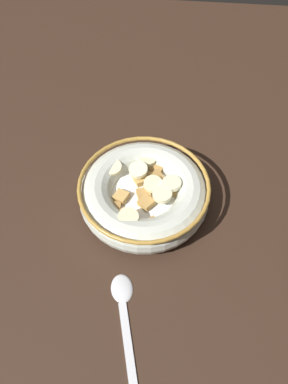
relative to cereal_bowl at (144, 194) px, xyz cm
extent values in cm
cube|color=#332116|center=(0.00, 0.00, -3.63)|extent=(118.24, 118.24, 2.00)
cylinder|color=beige|center=(0.00, 0.00, -2.33)|extent=(10.27, 10.27, 0.60)
torus|color=beige|center=(0.00, 0.00, -0.19)|extent=(18.68, 18.68, 4.87)
torus|color=#B28438|center=(0.00, 0.00, 1.94)|extent=(18.72, 18.72, 0.60)
cylinder|color=white|center=(0.00, 0.00, -0.06)|extent=(15.76, 15.76, 0.40)
cube|color=#AD7F42|center=(1.48, 2.65, 0.68)|extent=(2.63, 2.61, 0.98)
cube|color=#AD7F42|center=(-0.44, -0.51, 0.49)|extent=(2.39, 2.41, 0.90)
cube|color=#B78947|center=(0.53, -2.01, 0.70)|extent=(2.66, 2.65, 0.98)
cube|color=#AD7F42|center=(1.56, 4.53, 0.64)|extent=(2.46, 2.50, 1.02)
cube|color=tan|center=(-2.51, -4.52, 0.70)|extent=(2.61, 2.61, 0.85)
cube|color=#AD7F42|center=(-3.93, -3.27, 0.54)|extent=(2.04, 1.97, 1.02)
cube|color=tan|center=(4.03, 0.80, 0.62)|extent=(2.46, 2.41, 1.02)
cube|color=tan|center=(-5.75, -3.76, 0.57)|extent=(2.68, 2.69, 1.02)
cube|color=tan|center=(-3.12, -1.24, 0.58)|extent=(2.52, 2.49, 1.00)
cube|color=#AD7F42|center=(1.49, -5.40, 0.53)|extent=(2.65, 2.68, 1.10)
cube|color=tan|center=(-0.71, 2.11, 0.47)|extent=(2.62, 2.65, 1.10)
cube|color=tan|center=(5.83, 0.85, 0.60)|extent=(2.40, 2.45, 1.06)
cylinder|color=beige|center=(2.64, -1.12, 1.70)|extent=(3.81, 3.78, 0.87)
cylinder|color=beige|center=(1.23, 0.85, 1.31)|extent=(3.89, 3.90, 0.88)
cylinder|color=#F4EABC|center=(3.84, 0.90, 1.74)|extent=(3.75, 3.77, 0.85)
cylinder|color=beige|center=(-1.55, -5.33, 1.86)|extent=(3.56, 3.55, 1.01)
cylinder|color=beige|center=(-4.92, 3.08, 1.62)|extent=(3.20, 3.24, 0.96)
cylinder|color=beige|center=(0.44, 5.42, 1.36)|extent=(3.89, 3.89, 0.87)
cylinder|color=#F4EABC|center=(-1.11, 2.85, 1.78)|extent=(3.61, 3.60, 1.02)
ellipsoid|color=silver|center=(-1.55, -13.45, -2.23)|extent=(3.78, 4.55, 0.80)
cube|color=silver|center=(0.23, -20.08, -2.45)|extent=(3.50, 9.70, 0.36)
camera|label=1|loc=(3.12, -32.01, 44.97)|focal=36.01mm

